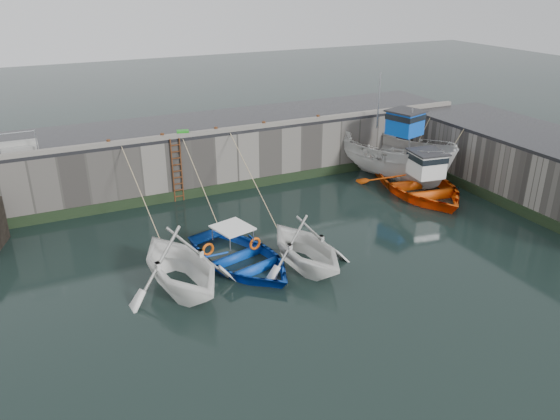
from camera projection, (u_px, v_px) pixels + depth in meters
name	position (u px, v px, depth m)	size (l,w,h in m)	color
ground	(308.00, 286.00, 19.83)	(120.00, 120.00, 0.00)	black
quay_back	(200.00, 153.00, 29.59)	(30.00, 5.00, 3.00)	slate
quay_right	(543.00, 170.00, 27.01)	(5.00, 15.00, 3.00)	slate
road_back	(199.00, 124.00, 28.96)	(30.00, 5.00, 0.16)	black
road_right	(549.00, 139.00, 26.38)	(5.00, 15.00, 0.16)	black
kerb_back	(213.00, 131.00, 26.94)	(30.00, 0.30, 0.20)	slate
algae_back	(217.00, 189.00, 27.98)	(30.00, 0.08, 0.50)	black
algae_right	(501.00, 201.00, 26.51)	(0.08, 15.00, 0.50)	black
ladder	(177.00, 171.00, 26.62)	(0.51, 0.08, 3.20)	#3F1E0F
boat_near_white	(182.00, 288.00, 19.68)	(4.33, 5.01, 2.64)	white
boat_near_white_rope	(148.00, 230.00, 24.10)	(0.04, 6.24, 3.10)	tan
boat_near_blue	(241.00, 264.00, 21.29)	(3.90, 5.46, 1.13)	#0C3FB4
boat_near_blue_rope	(202.00, 217.00, 25.42)	(0.04, 5.61, 3.10)	tan
boat_near_blacktrim	(305.00, 266.00, 21.19)	(3.83, 4.43, 2.34)	white
boat_near_blacktrim_rope	(250.00, 213.00, 25.80)	(0.04, 6.67, 3.10)	tan
boat_far_white	(393.00, 157.00, 29.74)	(5.08, 8.22, 5.98)	silver
boat_far_orange	(418.00, 184.00, 28.15)	(5.90, 7.61, 4.45)	#FF560D
fish_crate	(183.00, 133.00, 26.46)	(0.57, 0.38, 0.29)	#198117
railing	(19.00, 146.00, 24.36)	(1.60, 1.05, 1.00)	#A5A8AD
bollard_a	(109.00, 143.00, 25.04)	(0.18, 0.18, 0.28)	#3F1E0F
bollard_b	(162.00, 136.00, 26.02)	(0.18, 0.18, 0.28)	#3F1E0F
bollard_c	(216.00, 130.00, 27.08)	(0.18, 0.18, 0.28)	#3F1E0F
bollard_d	(264.00, 124.00, 28.11)	(0.18, 0.18, 0.28)	#3F1E0F
bollard_e	(318.00, 118.00, 29.37)	(0.18, 0.18, 0.28)	#3F1E0F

